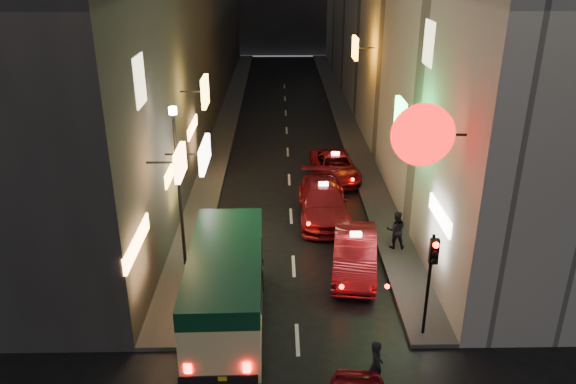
{
  "coord_description": "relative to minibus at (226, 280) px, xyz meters",
  "views": [
    {
      "loc": [
        -0.55,
        -5.94,
        11.32
      ],
      "look_at": [
        -0.22,
        13.0,
        3.16
      ],
      "focal_mm": 35.0,
      "sensor_mm": 36.0,
      "label": 1
    }
  ],
  "objects": [
    {
      "name": "sidewalk_left",
      "position": [
        -2.01,
        24.71,
        -1.67
      ],
      "size": [
        1.5,
        52.0,
        0.15
      ],
      "primitive_type": "cube",
      "color": "#484543",
      "rests_on": "ground"
    },
    {
      "name": "sidewalk_right",
      "position": [
        6.49,
        24.71,
        -1.67
      ],
      "size": [
        1.5,
        52.0,
        0.15
      ],
      "primitive_type": "cube",
      "color": "#484543",
      "rests_on": "ground"
    },
    {
      "name": "minibus",
      "position": [
        0.0,
        0.0,
        0.0
      ],
      "size": [
        2.37,
        6.44,
        2.76
      ],
      "color": "#F2E297",
      "rests_on": "ground"
    },
    {
      "name": "taxi_second",
      "position": [
        4.56,
        3.33,
        -0.87
      ],
      "size": [
        2.97,
        5.74,
        1.91
      ],
      "color": "maroon",
      "rests_on": "ground"
    },
    {
      "name": "taxi_third",
      "position": [
        3.71,
        8.13,
        -0.83
      ],
      "size": [
        2.37,
        5.72,
        1.98
      ],
      "color": "maroon",
      "rests_on": "ground"
    },
    {
      "name": "taxi_far",
      "position": [
        4.71,
        12.93,
        -0.97
      ],
      "size": [
        2.46,
        4.99,
        1.7
      ],
      "color": "maroon",
      "rests_on": "ground"
    },
    {
      "name": "pedestrian_crossing",
      "position": [
        4.34,
        -2.96,
        -0.84
      ],
      "size": [
        0.47,
        0.64,
        1.8
      ],
      "primitive_type": "imported",
      "rotation": [
        0.0,
        0.0,
        1.72
      ],
      "color": "black",
      "rests_on": "ground"
    },
    {
      "name": "pedestrian_sidewalk",
      "position": [
        6.41,
        4.89,
        -0.69
      ],
      "size": [
        0.7,
        0.45,
        1.81
      ],
      "primitive_type": "imported",
      "rotation": [
        0.0,
        0.0,
        3.1
      ],
      "color": "black",
      "rests_on": "sidewalk_right"
    },
    {
      "name": "traffic_light",
      "position": [
        6.24,
        -0.82,
        0.95
      ],
      "size": [
        0.26,
        0.43,
        3.5
      ],
      "color": "black",
      "rests_on": "sidewalk_right"
    },
    {
      "name": "lamp_post",
      "position": [
        -1.96,
        3.71,
        1.98
      ],
      "size": [
        0.28,
        0.28,
        6.22
      ],
      "color": "black",
      "rests_on": "sidewalk_left"
    }
  ]
}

